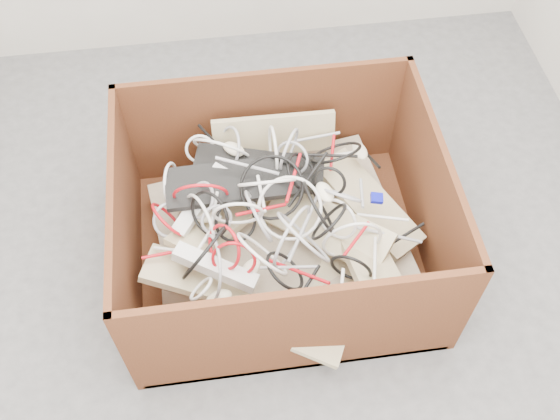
{
  "coord_description": "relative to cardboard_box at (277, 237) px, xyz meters",
  "views": [
    {
      "loc": [
        -0.17,
        -1.27,
        2.28
      ],
      "look_at": [
        0.02,
        0.12,
        0.3
      ],
      "focal_mm": 41.5,
      "sensor_mm": 36.0,
      "label": 1
    }
  ],
  "objects": [
    {
      "name": "vga_plug",
      "position": [
        0.37,
        -0.02,
        0.22
      ],
      "size": [
        0.05,
        0.05,
        0.03
      ],
      "primitive_type": "cube",
      "rotation": [
        0.09,
        0.14,
        -0.16
      ],
      "color": "#0B0FAC",
      "rests_on": "keyboard_pile"
    },
    {
      "name": "power_strip_right",
      "position": [
        -0.24,
        -0.23,
        0.21
      ],
      "size": [
        0.3,
        0.2,
        0.1
      ],
      "primitive_type": "cube",
      "rotation": [
        -0.1,
        0.17,
        -0.5
      ],
      "color": "silver",
      "rests_on": "keyboard_pile"
    },
    {
      "name": "power_strip_left",
      "position": [
        -0.27,
        0.05,
        0.22
      ],
      "size": [
        0.23,
        0.27,
        0.12
      ],
      "primitive_type": "cube",
      "rotation": [
        0.14,
        -0.26,
        0.87
      ],
      "color": "silver",
      "rests_on": "keyboard_pile"
    },
    {
      "name": "ground",
      "position": [
        -0.0,
        -0.1,
        -0.15
      ],
      "size": [
        3.0,
        3.0,
        0.0
      ],
      "primitive_type": "plane",
      "color": "#4F4F51",
      "rests_on": "ground"
    },
    {
      "name": "room_shell",
      "position": [
        -0.0,
        -0.1,
        1.1
      ],
      "size": [
        3.04,
        3.04,
        2.5
      ],
      "color": "beige",
      "rests_on": "ground"
    },
    {
      "name": "mice_scatter",
      "position": [
        -0.02,
        -0.09,
        0.21
      ],
      "size": [
        0.7,
        0.7,
        0.2
      ],
      "color": "beige",
      "rests_on": "keyboard_pile"
    },
    {
      "name": "cardboard_box",
      "position": [
        0.0,
        0.0,
        0.0
      ],
      "size": [
        1.17,
        0.98,
        0.58
      ],
      "color": "#401F10",
      "rests_on": "ground"
    },
    {
      "name": "keyboard_pile",
      "position": [
        0.03,
        0.01,
        0.13
      ],
      "size": [
        1.09,
        0.96,
        0.3
      ],
      "color": "tan",
      "rests_on": "cardboard_box"
    },
    {
      "name": "cable_tangle",
      "position": [
        -0.06,
        -0.05,
        0.26
      ],
      "size": [
        1.03,
        0.85,
        0.43
      ],
      "color": "silver",
      "rests_on": "keyboard_pile"
    }
  ]
}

